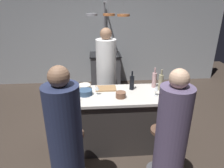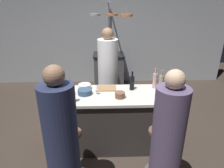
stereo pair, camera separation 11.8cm
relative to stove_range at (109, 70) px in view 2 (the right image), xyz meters
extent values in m
plane|color=#382D26|center=(0.00, -2.45, -0.45)|extent=(9.00, 9.00, 0.00)
cube|color=#9EA3A8|center=(0.00, 0.40, 0.85)|extent=(6.40, 0.16, 2.60)
cube|color=#332D2B|center=(0.00, -2.45, -0.02)|extent=(1.72, 0.66, 0.86)
cube|color=beige|center=(0.00, -2.45, 0.43)|extent=(1.80, 0.72, 0.04)
cube|color=#47474C|center=(0.00, 0.00, -0.02)|extent=(0.76, 0.60, 0.86)
cube|color=black|center=(0.00, 0.00, 0.43)|extent=(0.80, 0.64, 0.03)
cylinder|color=white|center=(-0.05, -1.57, 0.33)|extent=(0.37, 0.37, 1.55)
sphere|color=#8C664C|center=(-0.05, -1.57, 1.20)|extent=(0.21, 0.21, 0.21)
cylinder|color=#4C4C51|center=(-0.54, -3.07, -0.11)|extent=(0.06, 0.06, 0.62)
cylinder|color=brown|center=(-0.54, -3.07, 0.21)|extent=(0.26, 0.26, 0.04)
cylinder|color=#262D4C|center=(-0.57, -3.45, 0.29)|extent=(0.35, 0.35, 1.48)
sphere|color=#8C664C|center=(-0.57, -3.45, 1.12)|extent=(0.20, 0.20, 0.20)
cylinder|color=#4C4C51|center=(0.56, -3.07, -0.11)|extent=(0.06, 0.06, 0.62)
cylinder|color=brown|center=(0.56, -3.07, 0.21)|extent=(0.26, 0.26, 0.04)
cylinder|color=#594C6B|center=(0.55, -3.45, 0.27)|extent=(0.34, 0.34, 1.43)
sphere|color=#D8AD8C|center=(0.55, -3.45, 1.07)|extent=(0.19, 0.19, 0.19)
cylinder|color=gray|center=(0.00, 0.25, 0.63)|extent=(0.04, 0.04, 2.15)
cylinder|color=gray|center=(0.00, -0.38, 1.70)|extent=(0.04, 1.26, 0.04)
cylinder|color=gray|center=(-0.30, -0.81, 1.47)|extent=(0.23, 0.23, 0.04)
cylinder|color=gray|center=(-0.30, -0.86, 1.59)|extent=(0.01, 0.01, 0.23)
cylinder|color=#B26638|center=(0.05, -0.84, 1.47)|extent=(0.24, 0.24, 0.04)
cylinder|color=gray|center=(0.05, -0.86, 1.59)|extent=(0.01, 0.01, 0.23)
cylinder|color=#B26638|center=(0.35, -0.83, 1.46)|extent=(0.26, 0.26, 0.04)
cylinder|color=gray|center=(0.35, -0.86, 1.58)|extent=(0.01, 0.01, 0.24)
cube|color=#997047|center=(-0.10, -2.25, 0.46)|extent=(0.32, 0.22, 0.02)
cylinder|color=#382319|center=(-0.62, -2.49, 0.56)|extent=(0.05, 0.05, 0.21)
cylinder|color=gray|center=(0.75, -2.35, 0.58)|extent=(0.07, 0.07, 0.25)
cylinder|color=gray|center=(0.75, -2.35, 0.74)|extent=(0.03, 0.03, 0.08)
cylinder|color=brown|center=(-0.56, -2.70, 0.57)|extent=(0.07, 0.07, 0.23)
cylinder|color=brown|center=(-0.56, -2.70, 0.73)|extent=(0.03, 0.03, 0.08)
cylinder|color=#B78C8E|center=(0.68, -2.24, 0.57)|extent=(0.07, 0.07, 0.24)
cylinder|color=#B78C8E|center=(0.68, -2.24, 0.73)|extent=(0.03, 0.03, 0.08)
cylinder|color=black|center=(0.31, -2.30, 0.56)|extent=(0.07, 0.07, 0.21)
cylinder|color=black|center=(0.31, -2.30, 0.71)|extent=(0.03, 0.03, 0.08)
cylinder|color=silver|center=(0.63, -2.54, 0.46)|extent=(0.06, 0.06, 0.01)
cylinder|color=silver|center=(0.63, -2.54, 0.50)|extent=(0.01, 0.01, 0.07)
cone|color=silver|center=(0.63, -2.54, 0.57)|extent=(0.07, 0.07, 0.06)
cylinder|color=silver|center=(-0.23, -2.45, 0.46)|extent=(0.06, 0.06, 0.01)
cylinder|color=silver|center=(-0.23, -2.45, 0.50)|extent=(0.01, 0.01, 0.07)
cone|color=silver|center=(-0.23, -2.45, 0.57)|extent=(0.07, 0.07, 0.06)
cylinder|color=silver|center=(-0.43, -2.24, 0.49)|extent=(0.19, 0.19, 0.08)
cylinder|color=#334C6B|center=(-0.41, -2.44, 0.49)|extent=(0.21, 0.21, 0.08)
cylinder|color=brown|center=(0.10, -2.57, 0.50)|extent=(0.14, 0.14, 0.08)
camera|label=1|loc=(-0.22, -5.17, 1.75)|focal=32.54mm
camera|label=2|loc=(-0.11, -5.18, 1.75)|focal=32.54mm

